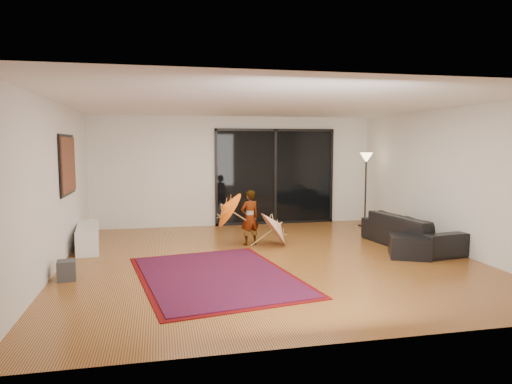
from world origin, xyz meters
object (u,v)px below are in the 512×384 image
object	(u,v)px
media_console	(88,237)
sofa	(411,231)
child	(250,218)
ottoman	(409,246)

from	to	relation	value
media_console	sofa	world-z (taller)	sofa
sofa	child	distance (m)	3.19
ottoman	child	size ratio (longest dim) A/B	0.62
media_console	ottoman	bearing A→B (deg)	-25.27
media_console	sofa	size ratio (longest dim) A/B	0.73
ottoman	sofa	bearing A→B (deg)	58.04
ottoman	child	distance (m)	3.07
media_console	sofa	xyz separation A→B (m)	(6.20, -1.21, 0.10)
media_console	child	xyz separation A→B (m)	(3.14, -0.35, 0.33)
child	sofa	bearing A→B (deg)	144.79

